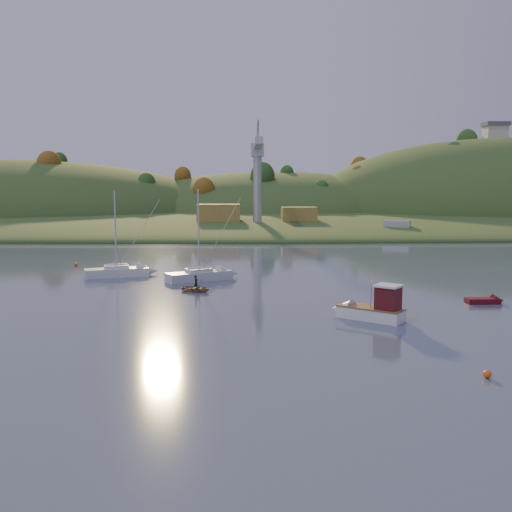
{
  "coord_description": "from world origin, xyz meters",
  "views": [
    {
      "loc": [
        -1.21,
        -25.77,
        11.38
      ],
      "look_at": [
        -0.04,
        34.08,
        4.22
      ],
      "focal_mm": 40.0,
      "sensor_mm": 36.0,
      "label": 1
    }
  ],
  "objects_px": {
    "sailboat_far": "(117,271)",
    "canoe": "(196,288)",
    "sailboat_near": "(199,275)",
    "red_tender": "(490,301)",
    "fishing_boat": "(366,308)"
  },
  "relations": [
    {
      "from": "sailboat_far",
      "to": "canoe",
      "type": "bearing_deg",
      "value": -61.81
    },
    {
      "from": "sailboat_near",
      "to": "red_tender",
      "type": "xyz_separation_m",
      "value": [
        29.96,
        -14.52,
        -0.46
      ]
    },
    {
      "from": "fishing_boat",
      "to": "sailboat_far",
      "type": "xyz_separation_m",
      "value": [
        -27.14,
        24.42,
        -0.22
      ]
    },
    {
      "from": "sailboat_near",
      "to": "fishing_boat",
      "type": "bearing_deg",
      "value": -81.57
    },
    {
      "from": "sailboat_near",
      "to": "red_tender",
      "type": "bearing_deg",
      "value": -55.2
    },
    {
      "from": "sailboat_near",
      "to": "canoe",
      "type": "height_order",
      "value": "sailboat_near"
    },
    {
      "from": "fishing_boat",
      "to": "sailboat_far",
      "type": "bearing_deg",
      "value": -4.54
    },
    {
      "from": "sailboat_near",
      "to": "canoe",
      "type": "distance_m",
      "value": 7.43
    },
    {
      "from": "sailboat_far",
      "to": "red_tender",
      "type": "height_order",
      "value": "sailboat_far"
    },
    {
      "from": "sailboat_near",
      "to": "red_tender",
      "type": "distance_m",
      "value": 33.3
    },
    {
      "from": "fishing_boat",
      "to": "red_tender",
      "type": "xyz_separation_m",
      "value": [
        13.72,
        6.44,
        -0.67
      ]
    },
    {
      "from": "sailboat_far",
      "to": "canoe",
      "type": "xyz_separation_m",
      "value": [
        11.15,
        -10.88,
        -0.38
      ]
    },
    {
      "from": "sailboat_near",
      "to": "canoe",
      "type": "bearing_deg",
      "value": -117.35
    },
    {
      "from": "fishing_boat",
      "to": "canoe",
      "type": "xyz_separation_m",
      "value": [
        -15.99,
        13.55,
        -0.6
      ]
    },
    {
      "from": "sailboat_near",
      "to": "sailboat_far",
      "type": "distance_m",
      "value": 11.43
    }
  ]
}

